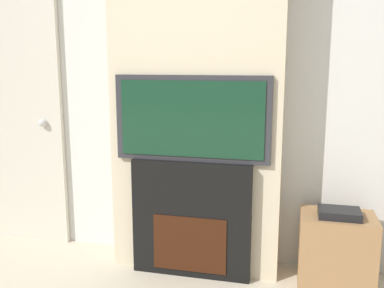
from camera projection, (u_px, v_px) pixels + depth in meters
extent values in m
cube|color=silver|center=(203.00, 70.00, 2.94)|extent=(6.00, 0.06, 2.70)
cube|color=beige|center=(197.00, 70.00, 2.78)|extent=(1.13, 0.28, 2.70)
cube|color=black|center=(192.00, 218.00, 2.82)|extent=(0.79, 0.14, 0.78)
cube|color=#33160A|center=(189.00, 244.00, 2.78)|extent=(0.49, 0.01, 0.37)
cube|color=#2D2D33|center=(192.00, 119.00, 2.70)|extent=(1.00, 0.06, 0.55)
cube|color=#143823|center=(191.00, 119.00, 2.67)|extent=(0.92, 0.01, 0.48)
cube|color=#997047|center=(336.00, 251.00, 2.67)|extent=(0.45, 0.32, 0.47)
cube|color=black|center=(339.00, 213.00, 2.59)|extent=(0.25, 0.18, 0.05)
cube|color=beige|center=(8.00, 116.00, 3.31)|extent=(0.94, 0.04, 1.98)
sphere|color=silver|center=(43.00, 123.00, 3.21)|extent=(0.06, 0.06, 0.06)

